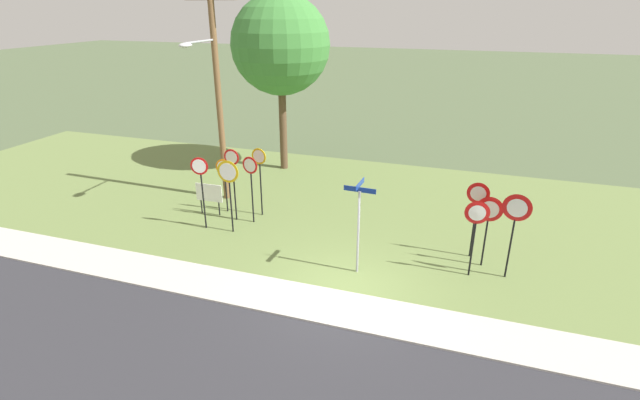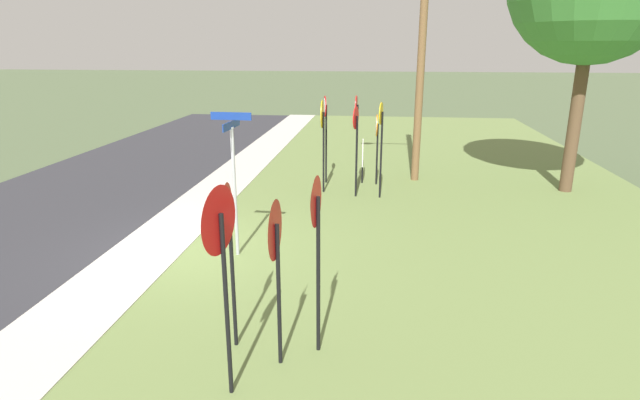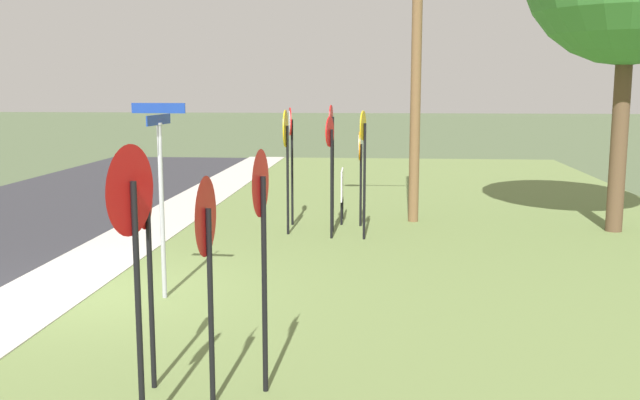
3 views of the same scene
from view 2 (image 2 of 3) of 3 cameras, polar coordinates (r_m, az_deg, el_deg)
The scene contains 16 objects.
ground_plane at distance 11.33m, azimuth -14.71°, elevation -5.53°, with size 160.00×160.00×0.00m, color #4C5B3D.
sidewalk_strip at distance 11.63m, azimuth -18.41°, elevation -5.11°, with size 44.00×1.60×0.06m, color #BCB7AD.
grass_median at distance 10.76m, azimuth 16.83°, elevation -6.82°, with size 44.00×12.00×0.04m, color olive.
stop_sign_near_left at distance 15.79m, azimuth 6.37°, elevation 7.27°, with size 0.65×0.10×2.18m.
stop_sign_near_right at distance 15.84m, azimuth 0.61°, elevation 8.78°, with size 0.63×0.15×2.72m.
stop_sign_far_left at distance 14.36m, azimuth 4.05°, elevation 7.51°, with size 0.63×0.14×2.58m.
stop_sign_far_center at distance 15.04m, azimuth 4.11°, elevation 8.44°, with size 0.60×0.10×2.80m.
stop_sign_far_right at distance 14.76m, azimuth 0.29°, elevation 8.37°, with size 0.80×0.10×2.70m.
stop_sign_center_tall at distance 14.30m, azimuth 6.85°, elevation 7.70°, with size 0.61×0.13×2.71m.
yield_sign_near_left at distance 6.76m, azimuth -0.46°, elevation -2.68°, with size 0.69×0.12×2.57m.
yield_sign_near_right at distance 6.56m, azimuth -5.08°, elevation -5.00°, with size 0.80×0.10×2.33m.
yield_sign_far_left at distance 5.95m, azimuth -11.16°, elevation -4.57°, with size 0.81×0.18×2.69m.
yield_sign_far_right at distance 7.02m, azimuth -10.30°, elevation -3.03°, with size 0.71×0.12×2.44m.
street_name_post at distance 10.28m, azimuth -9.63°, elevation 3.05°, with size 0.96×0.82×2.95m.
utility_pole at distance 16.33m, azimuth 10.94°, elevation 18.71°, with size 2.10×2.28×8.85m.
notice_board at distance 16.41m, azimuth 4.80°, elevation 5.09°, with size 1.10×0.07×1.25m.
Camera 2 is at (9.72, 4.03, 4.22)m, focal length 28.57 mm.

